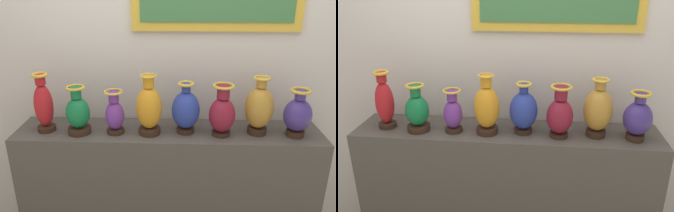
{
  "view_description": "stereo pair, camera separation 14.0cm",
  "coord_description": "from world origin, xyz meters",
  "views": [
    {
      "loc": [
        0.08,
        -2.1,
        2.01
      ],
      "look_at": [
        0.0,
        0.0,
        1.2
      ],
      "focal_mm": 35.75,
      "sensor_mm": 36.0,
      "label": 1
    },
    {
      "loc": [
        0.22,
        -2.09,
        2.01
      ],
      "look_at": [
        0.0,
        0.0,
        1.2
      ],
      "focal_mm": 35.75,
      "sensor_mm": 36.0,
      "label": 2
    }
  ],
  "objects": [
    {
      "name": "vase_cobalt",
      "position": [
        0.12,
        -0.02,
        1.18
      ],
      "size": [
        0.19,
        0.19,
        0.36
      ],
      "color": "#382319",
      "rests_on": "display_shelf"
    },
    {
      "name": "vase_burgundy",
      "position": [
        0.36,
        -0.06,
        1.17
      ],
      "size": [
        0.17,
        0.17,
        0.35
      ],
      "color": "#382319",
      "rests_on": "display_shelf"
    },
    {
      "name": "display_shelf",
      "position": [
        0.0,
        0.0,
        0.51
      ],
      "size": [
        2.11,
        0.4,
        1.02
      ],
      "primitive_type": "cube",
      "color": "#4C4742",
      "rests_on": "ground_plane"
    },
    {
      "name": "vase_violet",
      "position": [
        -0.36,
        -0.05,
        1.15
      ],
      "size": [
        0.13,
        0.13,
        0.3
      ],
      "color": "#382319",
      "rests_on": "display_shelf"
    },
    {
      "name": "vase_amber",
      "position": [
        -0.12,
        -0.05,
        1.2
      ],
      "size": [
        0.17,
        0.17,
        0.41
      ],
      "color": "#382319",
      "rests_on": "display_shelf"
    },
    {
      "name": "vase_indigo",
      "position": [
        0.85,
        -0.05,
        1.17
      ],
      "size": [
        0.18,
        0.18,
        0.33
      ],
      "color": "#382319",
      "rests_on": "display_shelf"
    },
    {
      "name": "back_wall",
      "position": [
        0.01,
        0.26,
        1.41
      ],
      "size": [
        4.74,
        0.14,
        2.81
      ],
      "color": "silver",
      "rests_on": "ground_plane"
    },
    {
      "name": "vase_emerald",
      "position": [
        -0.6,
        -0.06,
        1.16
      ],
      "size": [
        0.16,
        0.16,
        0.33
      ],
      "color": "#382319",
      "rests_on": "display_shelf"
    },
    {
      "name": "vase_ochre",
      "position": [
        0.6,
        -0.02,
        1.2
      ],
      "size": [
        0.19,
        0.19,
        0.4
      ],
      "color": "#382319",
      "rests_on": "display_shelf"
    },
    {
      "name": "vase_crimson",
      "position": [
        -0.84,
        -0.03,
        1.2
      ],
      "size": [
        0.12,
        0.12,
        0.41
      ],
      "color": "#382319",
      "rests_on": "display_shelf"
    }
  ]
}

